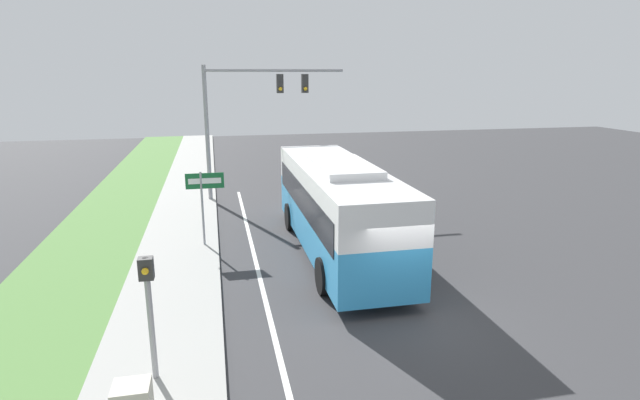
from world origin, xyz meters
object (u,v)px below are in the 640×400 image
(signal_gantry, at_px, (249,104))
(street_sign, at_px, (204,193))
(pedestrian_signal, at_px, (149,298))
(bus, at_px, (337,203))

(signal_gantry, xyz_separation_m, street_sign, (-2.22, -6.89, -2.69))
(signal_gantry, relative_size, pedestrian_signal, 2.50)
(signal_gantry, bearing_deg, street_sign, -107.86)
(bus, relative_size, signal_gantry, 1.48)
(signal_gantry, bearing_deg, pedestrian_signal, -102.01)
(bus, distance_m, street_sign, 4.79)
(bus, distance_m, signal_gantry, 9.29)
(pedestrian_signal, height_order, street_sign, street_sign)
(bus, relative_size, pedestrian_signal, 3.69)
(bus, bearing_deg, pedestrian_signal, -129.97)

